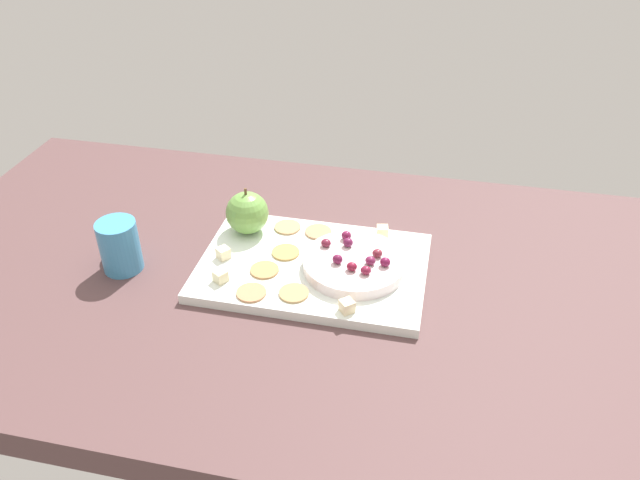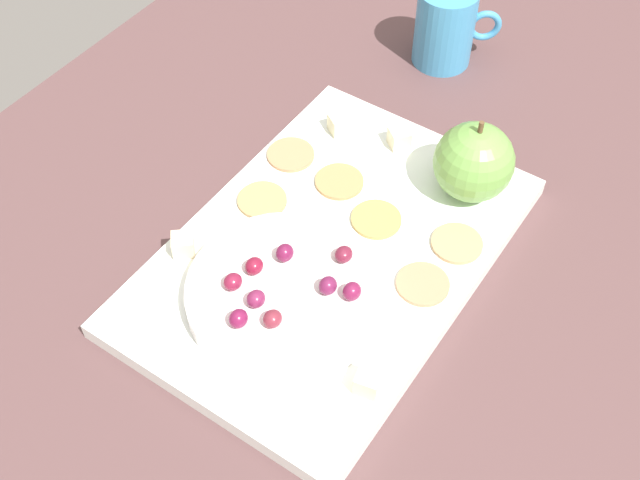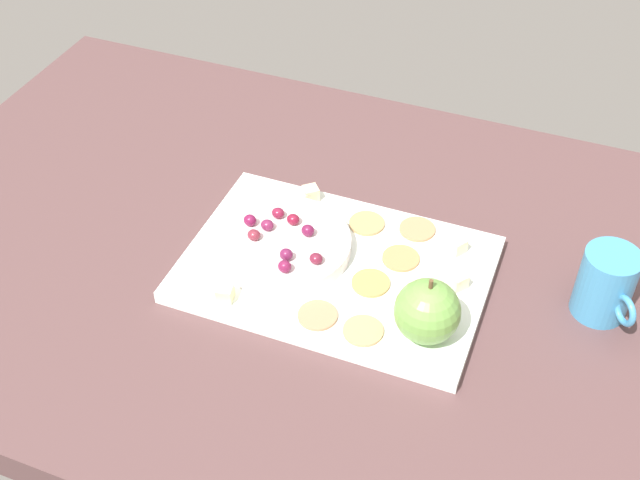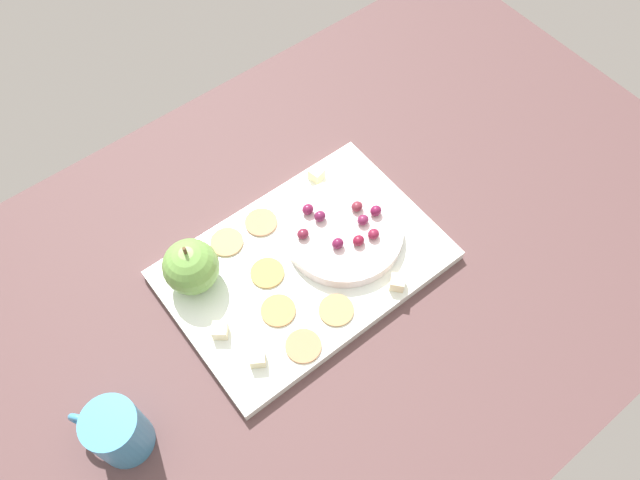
% 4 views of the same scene
% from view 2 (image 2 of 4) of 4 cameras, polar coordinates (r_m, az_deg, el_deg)
% --- Properties ---
extents(table, '(1.43, 0.82, 0.05)m').
position_cam_2_polar(table, '(0.85, 1.14, -0.14)').
color(table, brown).
rests_on(table, ground).
extents(platter, '(0.40, 0.27, 0.02)m').
position_cam_2_polar(platter, '(0.79, 0.69, -0.99)').
color(platter, white).
rests_on(platter, table).
extents(serving_dish, '(0.18, 0.18, 0.02)m').
position_cam_2_polar(serving_dish, '(0.74, -2.45, -3.73)').
color(serving_dish, white).
rests_on(serving_dish, platter).
extents(apple_whole, '(0.08, 0.08, 0.08)m').
position_cam_2_polar(apple_whole, '(0.82, 10.57, 5.31)').
color(apple_whole, '#6BA247').
rests_on(apple_whole, platter).
extents(apple_stem, '(0.01, 0.01, 0.01)m').
position_cam_2_polar(apple_stem, '(0.79, 11.04, 7.65)').
color(apple_stem, brown).
rests_on(apple_stem, apple_whole).
extents(cheese_cube_0, '(0.03, 0.03, 0.02)m').
position_cam_2_polar(cheese_cube_0, '(0.79, -9.43, -0.32)').
color(cheese_cube_0, beige).
rests_on(cheese_cube_0, platter).
extents(cheese_cube_1, '(0.02, 0.02, 0.02)m').
position_cam_2_polar(cheese_cube_1, '(0.69, 3.34, -9.76)').
color(cheese_cube_1, beige).
rests_on(cheese_cube_1, platter).
extents(cheese_cube_2, '(0.03, 0.03, 0.02)m').
position_cam_2_polar(cheese_cube_2, '(0.88, 5.33, 7.10)').
color(cheese_cube_2, beige).
rests_on(cheese_cube_2, platter).
extents(cheese_cube_3, '(0.03, 0.03, 0.02)m').
position_cam_2_polar(cheese_cube_3, '(0.89, 1.34, 8.00)').
color(cheese_cube_3, beige).
rests_on(cheese_cube_3, platter).
extents(cracker_0, '(0.05, 0.05, 0.00)m').
position_cam_2_polar(cracker_0, '(0.83, -4.01, 2.75)').
color(cracker_0, tan).
rests_on(cracker_0, platter).
extents(cracker_1, '(0.05, 0.05, 0.00)m').
position_cam_2_polar(cracker_1, '(0.87, -2.03, 5.91)').
color(cracker_1, tan).
rests_on(cracker_1, platter).
extents(cracker_2, '(0.05, 0.05, 0.00)m').
position_cam_2_polar(cracker_2, '(0.81, 3.90, 1.43)').
color(cracker_2, tan).
rests_on(cracker_2, platter).
extents(cracker_3, '(0.05, 0.05, 0.00)m').
position_cam_2_polar(cracker_3, '(0.80, 9.42, -0.23)').
color(cracker_3, tan).
rests_on(cracker_3, platter).
extents(cracker_4, '(0.05, 0.05, 0.00)m').
position_cam_2_polar(cracker_4, '(0.76, 7.10, -3.04)').
color(cracker_4, tan).
rests_on(cracker_4, platter).
extents(cracker_5, '(0.05, 0.05, 0.00)m').
position_cam_2_polar(cracker_5, '(0.84, 1.34, 4.05)').
color(cracker_5, '#B38350').
rests_on(cracker_5, platter).
extents(grape_0, '(0.02, 0.02, 0.01)m').
position_cam_2_polar(grape_0, '(0.75, 1.64, -0.99)').
color(grape_0, maroon).
rests_on(grape_0, serving_dish).
extents(grape_1, '(0.02, 0.02, 0.02)m').
position_cam_2_polar(grape_1, '(0.72, 0.55, -3.16)').
color(grape_1, '#651B41').
rests_on(grape_1, serving_dish).
extents(grape_2, '(0.02, 0.02, 0.02)m').
position_cam_2_polar(grape_2, '(0.72, -4.44, -4.07)').
color(grape_2, maroon).
rests_on(grape_2, serving_dish).
extents(grape_3, '(0.02, 0.02, 0.02)m').
position_cam_2_polar(grape_3, '(0.74, -2.19, -1.03)').
color(grape_3, maroon).
rests_on(grape_3, serving_dish).
extents(grape_4, '(0.02, 0.02, 0.02)m').
position_cam_2_polar(grape_4, '(0.72, 2.22, -3.55)').
color(grape_4, maroon).
rests_on(grape_4, serving_dish).
extents(grape_5, '(0.02, 0.02, 0.01)m').
position_cam_2_polar(grape_5, '(0.71, -3.29, -5.45)').
color(grape_5, maroon).
rests_on(grape_5, serving_dish).
extents(grape_6, '(0.02, 0.02, 0.02)m').
position_cam_2_polar(grape_6, '(0.74, -4.57, -1.79)').
color(grape_6, maroon).
rests_on(grape_6, serving_dish).
extents(grape_7, '(0.02, 0.02, 0.02)m').
position_cam_2_polar(grape_7, '(0.71, -5.65, -5.42)').
color(grape_7, maroon).
rests_on(grape_7, serving_dish).
extents(grape_8, '(0.02, 0.02, 0.01)m').
position_cam_2_polar(grape_8, '(0.73, -6.03, -2.88)').
color(grape_8, maroon).
rests_on(grape_8, serving_dish).
extents(cup, '(0.08, 0.09, 0.09)m').
position_cam_2_polar(cup, '(1.00, 8.67, 14.36)').
color(cup, '#3F8EBF').
rests_on(cup, table).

